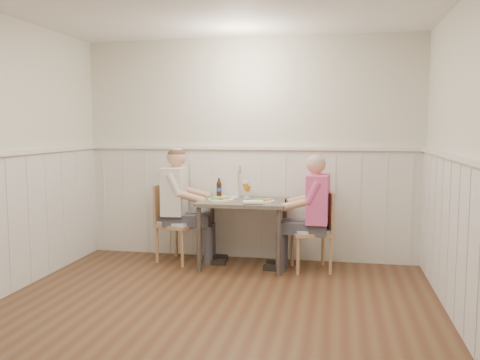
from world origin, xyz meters
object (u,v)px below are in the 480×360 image
Objects in this scene: chair_left at (175,220)px; grass_vase at (238,182)px; man_in_pink at (314,222)px; diner_cream at (178,213)px; dining_table at (243,209)px; beer_bottle at (219,188)px; chair_right at (316,228)px.

chair_left is 2.29× the size of grass_vase.
diner_cream reaches higher than man_in_pink.
man_in_pink is at bearing -3.44° from diner_cream.
grass_vase is at bearing 113.39° from dining_table.
chair_right is at bearing -13.08° from beer_bottle.
chair_right is 0.64× the size of diner_cream.
diner_cream reaches higher than dining_table.
chair_right is at bearing 62.28° from man_in_pink.
grass_vase is (-0.91, 0.33, 0.38)m from man_in_pink.
chair_right is at bearing -0.56° from dining_table.
diner_cream is 6.22× the size of beer_bottle.
beer_bottle is at bearing 26.38° from diner_cream.
man_in_pink reaches higher than dining_table.
chair_left is 0.86m from grass_vase.
diner_cream is at bearing -30.16° from chair_left.
diner_cream reaches higher than chair_right.
beer_bottle is at bearing -175.04° from grass_vase.
dining_table is at bearing -37.24° from beer_bottle.
grass_vase reaches higher than dining_table.
man_in_pink is at bearing -3.64° from dining_table.
beer_bottle is (-0.34, 0.26, 0.19)m from dining_table.
grass_vase is at bearing 19.70° from diner_cream.
grass_vase is at bearing 4.96° from beer_bottle.
chair_right is 0.67× the size of man_in_pink.
man_in_pink is 3.31× the size of grass_vase.
dining_table is 0.85m from chair_left.
man_in_pink is (-0.02, -0.04, 0.07)m from chair_right.
chair_right is 1.24m from beer_bottle.
beer_bottle is (-1.13, 0.31, 0.30)m from man_in_pink.
chair_right is 1.07m from grass_vase.
chair_right reaches higher than dining_table.
man_in_pink is 1.04m from grass_vase.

